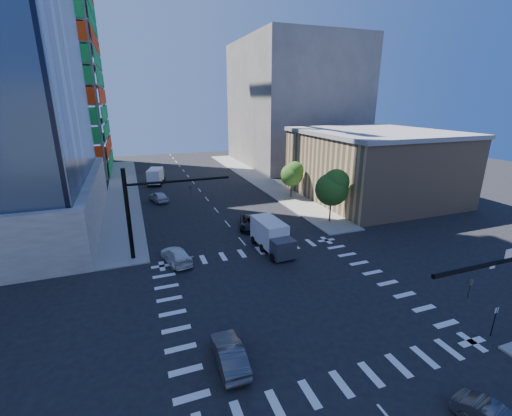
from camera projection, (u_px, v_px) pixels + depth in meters
name	position (u px, v px, depth m)	size (l,w,h in m)	color
ground	(288.00, 297.00, 27.45)	(160.00, 160.00, 0.00)	black
road_markings	(288.00, 297.00, 27.45)	(20.00, 20.00, 0.01)	silver
sidewalk_ne	(258.00, 179.00, 67.29)	(5.00, 60.00, 0.15)	gray
sidewalk_nw	(123.00, 190.00, 59.05)	(5.00, 60.00, 0.15)	gray
construction_building	(26.00, 48.00, 66.26)	(25.16, 34.50, 70.60)	gray
commercial_building	(373.00, 165.00, 53.73)	(20.50, 22.50, 10.60)	tan
bg_building_ne	(293.00, 104.00, 81.23)	(24.00, 30.00, 28.00)	#665F5C
signal_mast_nw	(144.00, 205.00, 32.76)	(10.20, 0.40, 9.00)	black
tree_south	(333.00, 187.00, 42.61)	(4.16, 4.16, 6.82)	#382316
tree_north	(293.00, 174.00, 53.64)	(3.54, 3.52, 5.78)	#382316
no_parking_sign	(495.00, 318.00, 22.51)	(0.30, 0.06, 2.20)	black
car_nb_far	(250.00, 222.00, 42.00)	(2.32, 5.03, 1.40)	black
car_sb_near	(176.00, 255.00, 33.11)	(2.00, 4.93, 1.43)	silver
car_sb_mid	(158.00, 197.00, 52.77)	(1.85, 4.61, 1.57)	silver
car_sb_cross	(229.00, 354.00, 20.30)	(1.53, 4.40, 1.45)	#414246
box_truck_near	(273.00, 239.00, 35.34)	(2.82, 6.01, 3.09)	black
box_truck_far	(156.00, 177.00, 63.69)	(3.81, 6.13, 2.99)	black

